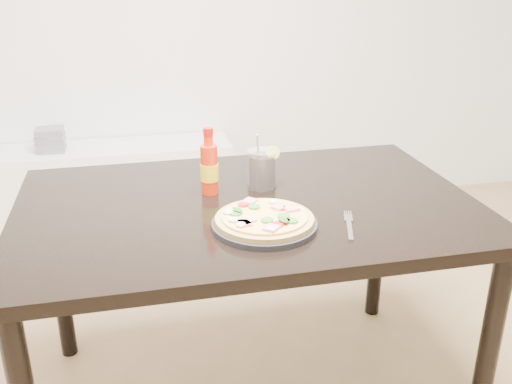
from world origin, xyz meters
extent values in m
cube|color=black|center=(-0.30, 0.57, 0.73)|extent=(1.40, 0.90, 0.04)
cylinder|color=black|center=(0.34, 0.18, 0.35)|extent=(0.06, 0.06, 0.71)
cylinder|color=black|center=(-0.94, 0.96, 0.35)|extent=(0.06, 0.06, 0.71)
cylinder|color=black|center=(0.34, 0.96, 0.35)|extent=(0.06, 0.06, 0.71)
cylinder|color=black|center=(-0.29, 0.39, 0.76)|extent=(0.29, 0.29, 0.02)
cylinder|color=tan|center=(-0.29, 0.39, 0.77)|extent=(0.27, 0.27, 0.01)
cylinder|color=#E2C662|center=(-0.29, 0.39, 0.78)|extent=(0.24, 0.24, 0.01)
cube|color=#D38491|center=(-0.36, 0.34, 0.79)|extent=(0.05, 0.05, 0.01)
cube|color=#D38491|center=(-0.21, 0.41, 0.79)|extent=(0.05, 0.04, 0.01)
cube|color=#D38491|center=(-0.31, 0.48, 0.79)|extent=(0.05, 0.05, 0.01)
cube|color=#D38491|center=(-0.29, 0.30, 0.79)|extent=(0.05, 0.05, 0.01)
cube|color=#D38491|center=(-0.36, 0.34, 0.79)|extent=(0.05, 0.04, 0.01)
cube|color=#D38491|center=(-0.24, 0.43, 0.79)|extent=(0.05, 0.05, 0.01)
cylinder|color=red|center=(-0.23, 0.43, 0.79)|extent=(0.03, 0.03, 0.01)
cylinder|color=red|center=(-0.33, 0.47, 0.79)|extent=(0.03, 0.03, 0.01)
cylinder|color=red|center=(-0.27, 0.31, 0.79)|extent=(0.03, 0.03, 0.01)
cylinder|color=red|center=(-0.23, 0.42, 0.79)|extent=(0.03, 0.03, 0.01)
cylinder|color=red|center=(-0.25, 0.33, 0.79)|extent=(0.03, 0.03, 0.01)
cylinder|color=#387F2A|center=(-0.24, 0.36, 0.79)|extent=(0.03, 0.03, 0.01)
cylinder|color=#387F2A|center=(-0.23, 0.33, 0.79)|extent=(0.03, 0.03, 0.01)
cylinder|color=#387F2A|center=(-0.31, 0.44, 0.79)|extent=(0.03, 0.03, 0.01)
cylinder|color=#387F2A|center=(-0.29, 0.35, 0.79)|extent=(0.03, 0.03, 0.01)
cylinder|color=#387F2A|center=(-0.37, 0.41, 0.79)|extent=(0.03, 0.03, 0.01)
ellipsoid|color=silver|center=(-0.39, 0.42, 0.79)|extent=(0.03, 0.03, 0.01)
ellipsoid|color=silver|center=(-0.24, 0.47, 0.79)|extent=(0.03, 0.03, 0.01)
ellipsoid|color=silver|center=(-0.37, 0.33, 0.79)|extent=(0.03, 0.03, 0.01)
ellipsoid|color=silver|center=(-0.33, 0.36, 0.79)|extent=(0.03, 0.03, 0.01)
ellipsoid|color=silver|center=(-0.30, 0.29, 0.79)|extent=(0.03, 0.03, 0.01)
ellipsoid|color=silver|center=(-0.38, 0.37, 0.79)|extent=(0.03, 0.03, 0.01)
ellipsoid|color=#186117|center=(-0.36, 0.42, 0.80)|extent=(0.04, 0.05, 0.00)
ellipsoid|color=#186117|center=(-0.25, 0.33, 0.80)|extent=(0.03, 0.05, 0.00)
cylinder|color=red|center=(-0.40, 0.67, 0.83)|extent=(0.07, 0.07, 0.16)
cylinder|color=yellow|center=(-0.40, 0.67, 0.82)|extent=(0.06, 0.06, 0.06)
cylinder|color=red|center=(-0.40, 0.67, 0.93)|extent=(0.03, 0.03, 0.03)
cylinder|color=red|center=(-0.40, 0.67, 0.95)|extent=(0.03, 0.03, 0.02)
cylinder|color=black|center=(-0.23, 0.69, 0.80)|extent=(0.09, 0.09, 0.11)
cylinder|color=silver|center=(-0.23, 0.69, 0.81)|extent=(0.10, 0.10, 0.12)
cylinder|color=#F2E059|center=(-0.20, 0.67, 0.87)|extent=(0.04, 0.01, 0.04)
cylinder|color=#B2B2B7|center=(-0.24, 0.70, 0.85)|extent=(0.03, 0.06, 0.17)
cube|color=silver|center=(-0.07, 0.31, 0.75)|extent=(0.05, 0.12, 0.00)
cube|color=silver|center=(-0.04, 0.39, 0.75)|extent=(0.04, 0.05, 0.00)
cube|color=silver|center=(-0.04, 0.42, 0.75)|extent=(0.01, 0.03, 0.00)
cube|color=silver|center=(-0.04, 0.42, 0.75)|extent=(0.01, 0.03, 0.00)
cube|color=silver|center=(-0.03, 0.42, 0.75)|extent=(0.01, 0.03, 0.00)
cube|color=silver|center=(-0.02, 0.41, 0.75)|extent=(0.01, 0.03, 0.00)
cube|color=white|center=(-0.80, 2.07, 0.25)|extent=(1.40, 0.34, 0.50)
cube|color=slate|center=(-1.05, 2.05, 0.51)|extent=(0.14, 0.12, 0.01)
cube|color=slate|center=(-1.05, 2.05, 0.52)|extent=(0.14, 0.12, 0.01)
cube|color=slate|center=(-1.05, 2.05, 0.53)|extent=(0.14, 0.12, 0.01)
cube|color=slate|center=(-1.05, 2.05, 0.54)|extent=(0.14, 0.12, 0.01)
cube|color=slate|center=(-1.05, 2.05, 0.55)|extent=(0.14, 0.12, 0.01)
cube|color=slate|center=(-1.05, 2.05, 0.56)|extent=(0.14, 0.12, 0.01)
cube|color=slate|center=(-1.05, 2.05, 0.57)|extent=(0.14, 0.12, 0.01)
cube|color=slate|center=(-1.05, 2.05, 0.58)|extent=(0.14, 0.12, 0.01)
cube|color=slate|center=(-1.05, 2.05, 0.59)|extent=(0.14, 0.12, 0.01)
cube|color=slate|center=(-1.05, 2.05, 0.60)|extent=(0.14, 0.12, 0.01)
cube|color=slate|center=(-1.05, 2.05, 0.61)|extent=(0.14, 0.12, 0.01)
cube|color=slate|center=(-1.05, 2.05, 0.62)|extent=(0.14, 0.12, 0.01)
camera|label=1|loc=(-0.63, -1.00, 1.44)|focal=40.00mm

